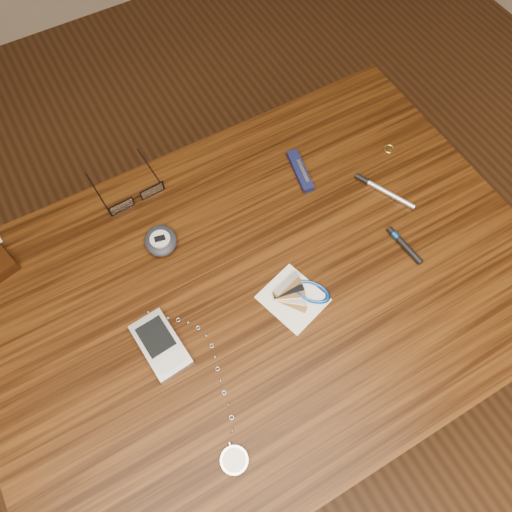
# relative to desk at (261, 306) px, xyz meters

# --- Properties ---
(ground) EXTENTS (3.80, 3.80, 0.00)m
(ground) POSITION_rel_desk_xyz_m (0.00, 0.00, -0.65)
(ground) COLOR #472814
(ground) RESTS_ON ground
(desk) EXTENTS (1.00, 0.70, 0.75)m
(desk) POSITION_rel_desk_xyz_m (0.00, 0.00, 0.00)
(desk) COLOR #361B08
(desk) RESTS_ON ground
(eyeglasses) EXTENTS (0.12, 0.13, 0.03)m
(eyeglasses) POSITION_rel_desk_xyz_m (-0.12, 0.28, 0.11)
(eyeglasses) COLOR black
(eyeglasses) RESTS_ON desk
(gold_ring) EXTENTS (0.03, 0.03, 0.00)m
(gold_ring) POSITION_rel_desk_xyz_m (0.38, 0.13, 0.10)
(gold_ring) COLOR tan
(gold_ring) RESTS_ON desk
(pocket_watch) EXTENTS (0.08, 0.31, 0.01)m
(pocket_watch) POSITION_rel_desk_xyz_m (-0.18, -0.22, 0.11)
(pocket_watch) COLOR #B6B6BB
(pocket_watch) RESTS_ON desk
(pda_phone) EXTENTS (0.07, 0.12, 0.02)m
(pda_phone) POSITION_rel_desk_xyz_m (-0.20, -0.02, 0.11)
(pda_phone) COLOR silver
(pda_phone) RESTS_ON desk
(pedometer) EXTENTS (0.07, 0.08, 0.03)m
(pedometer) POSITION_rel_desk_xyz_m (-0.12, 0.16, 0.11)
(pedometer) COLOR black
(pedometer) RESTS_ON desk
(notepad_keys) EXTENTS (0.13, 0.12, 0.01)m
(notepad_keys) POSITION_rel_desk_xyz_m (0.05, -0.05, 0.11)
(notepad_keys) COLOR white
(notepad_keys) RESTS_ON desk
(pocket_knife) EXTENTS (0.04, 0.10, 0.01)m
(pocket_knife) POSITION_rel_desk_xyz_m (0.19, 0.17, 0.11)
(pocket_knife) COLOR #12143D
(pocket_knife) RESTS_ON desk
(silver_pen) EXTENTS (0.06, 0.12, 0.01)m
(silver_pen) POSITION_rel_desk_xyz_m (0.30, 0.06, 0.11)
(silver_pen) COLOR silver
(silver_pen) RESTS_ON desk
(black_blue_pen) EXTENTS (0.02, 0.09, 0.01)m
(black_blue_pen) POSITION_rel_desk_xyz_m (0.27, -0.06, 0.11)
(black_blue_pen) COLOR black
(black_blue_pen) RESTS_ON desk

